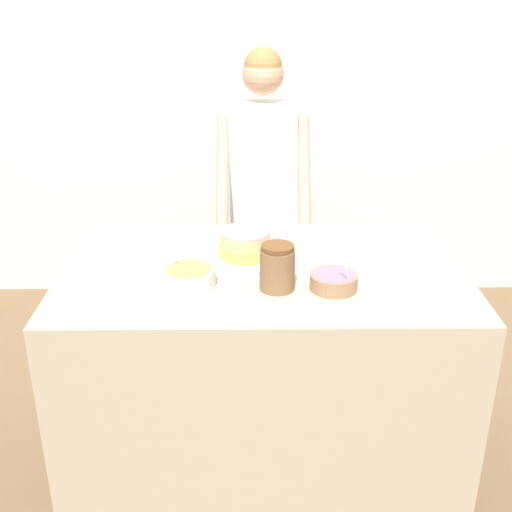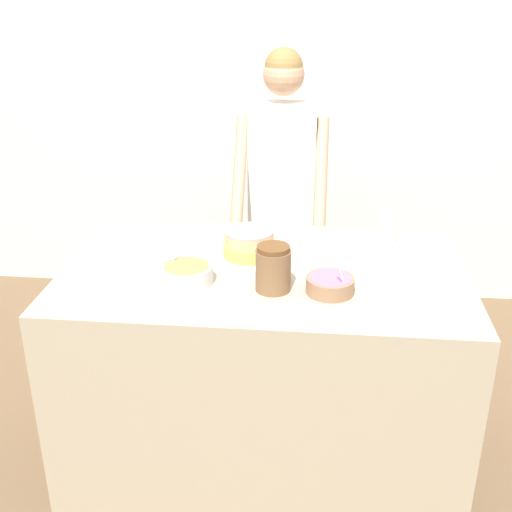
{
  "view_description": "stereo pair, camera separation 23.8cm",
  "coord_description": "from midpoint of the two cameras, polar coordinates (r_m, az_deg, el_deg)",
  "views": [
    {
      "loc": [
        -0.05,
        -1.77,
        1.92
      ],
      "look_at": [
        -0.03,
        0.42,
        0.96
      ],
      "focal_mm": 45.0,
      "sensor_mm": 36.0,
      "label": 1
    },
    {
      "loc": [
        0.19,
        -1.76,
        1.92
      ],
      "look_at": [
        -0.03,
        0.42,
        0.96
      ],
      "focal_mm": 45.0,
      "sensor_mm": 36.0,
      "label": 2
    }
  ],
  "objects": [
    {
      "name": "person_baker",
      "position": [
        3.18,
        -1.56,
        7.08
      ],
      "size": [
        0.44,
        0.44,
        1.62
      ],
      "color": "#2D2D38",
      "rests_on": "ground_plane"
    },
    {
      "name": "frosting_bowl_olive",
      "position": [
        2.33,
        -8.93,
        -1.86
      ],
      "size": [
        0.19,
        0.19,
        0.19
      ],
      "color": "silver",
      "rests_on": "counter"
    },
    {
      "name": "frosting_bowl_purple",
      "position": [
        2.28,
        3.98,
        -2.26
      ],
      "size": [
        0.17,
        0.17,
        0.17
      ],
      "color": "#936B4C",
      "rests_on": "counter"
    },
    {
      "name": "ceramic_plate",
      "position": [
        2.18,
        10.55,
        -4.72
      ],
      "size": [
        0.22,
        0.22,
        0.01
      ],
      "color": "silver",
      "rests_on": "counter"
    },
    {
      "name": "drinking_glass",
      "position": [
        2.7,
        8.36,
        2.65
      ],
      "size": [
        0.07,
        0.07,
        0.14
      ],
      "color": "silver",
      "rests_on": "counter"
    },
    {
      "name": "stoneware_jar",
      "position": [
        2.26,
        -1.11,
        -1.1
      ],
      "size": [
        0.13,
        0.13,
        0.17
      ],
      "color": "brown",
      "rests_on": "counter"
    },
    {
      "name": "wall_back",
      "position": [
        3.9,
        -1.61,
        14.62
      ],
      "size": [
        10.0,
        0.05,
        2.6
      ],
      "color": "silver",
      "rests_on": "ground_plane"
    },
    {
      "name": "counter",
      "position": [
        2.67,
        -2.0,
        -9.77
      ],
      "size": [
        1.54,
        0.93,
        0.89
      ],
      "color": "tan",
      "rests_on": "ground_plane"
    },
    {
      "name": "cake",
      "position": [
        2.52,
        -3.67,
        0.81
      ],
      "size": [
        0.31,
        0.31,
        0.12
      ],
      "color": "silver",
      "rests_on": "counter"
    }
  ]
}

